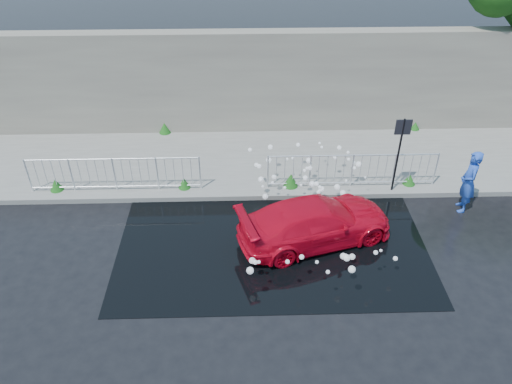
# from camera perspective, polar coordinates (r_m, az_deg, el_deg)

# --- Properties ---
(ground) EXTENTS (90.00, 90.00, 0.00)m
(ground) POSITION_cam_1_polar(r_m,az_deg,el_deg) (12.50, -0.24, -8.78)
(ground) COLOR black
(ground) RESTS_ON ground
(pavement) EXTENTS (30.00, 4.00, 0.15)m
(pavement) POSITION_cam_1_polar(r_m,az_deg,el_deg) (16.43, -0.70, 3.58)
(pavement) COLOR slate
(pavement) RESTS_ON ground
(curb) EXTENTS (30.00, 0.25, 0.16)m
(curb) POSITION_cam_1_polar(r_m,az_deg,el_deg) (14.76, -0.54, -0.46)
(curb) COLOR slate
(curb) RESTS_ON ground
(retaining_wall) EXTENTS (30.00, 0.60, 3.50)m
(retaining_wall) POSITION_cam_1_polar(r_m,az_deg,el_deg) (17.56, -0.88, 12.44)
(retaining_wall) COLOR #6A6359
(retaining_wall) RESTS_ON pavement
(puddle) EXTENTS (8.00, 5.00, 0.01)m
(puddle) POSITION_cam_1_polar(r_m,az_deg,el_deg) (13.25, 1.82, -5.72)
(puddle) COLOR black
(puddle) RESTS_ON ground
(sign_post) EXTENTS (0.45, 0.06, 2.50)m
(sign_post) POSITION_cam_1_polar(r_m,az_deg,el_deg) (14.64, 16.16, 5.31)
(sign_post) COLOR black
(sign_post) RESTS_ON ground
(railing_left) EXTENTS (5.05, 0.05, 1.10)m
(railing_left) POSITION_cam_1_polar(r_m,az_deg,el_deg) (15.16, -15.89, 2.08)
(railing_left) COLOR silver
(railing_left) RESTS_ON pavement
(railing_right) EXTENTS (5.05, 0.05, 1.10)m
(railing_right) POSITION_cam_1_polar(r_m,az_deg,el_deg) (15.03, 10.94, 2.55)
(railing_right) COLOR silver
(railing_right) RESTS_ON pavement
(weeds) EXTENTS (12.17, 3.93, 0.43)m
(weeds) POSITION_cam_1_polar(r_m,az_deg,el_deg) (15.83, -1.82, 3.33)
(weeds) COLOR #195015
(weeds) RESTS_ON pavement
(water_spray) EXTENTS (3.63, 5.70, 1.02)m
(water_spray) POSITION_cam_1_polar(r_m,az_deg,el_deg) (13.80, 6.18, -0.45)
(water_spray) COLOR white
(water_spray) RESTS_ON ground
(red_car) EXTENTS (4.39, 2.82, 1.18)m
(red_car) POSITION_cam_1_polar(r_m,az_deg,el_deg) (13.05, 6.84, -3.39)
(red_car) COLOR red
(red_car) RESTS_ON ground
(person) EXTENTS (0.57, 0.76, 1.88)m
(person) POSITION_cam_1_polar(r_m,az_deg,el_deg) (15.05, 23.11, 1.09)
(person) COLOR blue
(person) RESTS_ON ground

